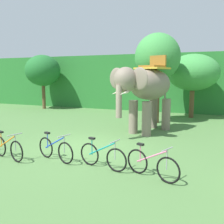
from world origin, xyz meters
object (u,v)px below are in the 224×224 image
(bike_blue, at_px, (55,149))
(bike_teal, at_px, (102,156))
(tree_left, at_px, (157,58))
(bike_orange, at_px, (8,148))
(tree_center, at_px, (193,73))
(tree_center_right, at_px, (43,71))
(elephant, at_px, (147,88))
(bike_pink, at_px, (152,164))

(bike_blue, xyz_separation_m, bike_teal, (1.73, -0.07, 0.00))
(tree_left, relative_size, bike_orange, 3.12)
(tree_left, relative_size, tree_center, 1.24)
(bike_blue, bearing_deg, tree_center_right, 128.35)
(tree_left, height_order, elephant, tree_left)
(elephant, height_order, bike_pink, elephant)
(tree_center, bearing_deg, tree_left, -123.47)
(elephant, height_order, bike_teal, elephant)
(tree_center_right, distance_m, bike_teal, 15.22)
(tree_center_right, distance_m, bike_pink, 16.41)
(bike_teal, relative_size, bike_pink, 1.04)
(tree_center, xyz_separation_m, bike_teal, (-1.69, -10.73, -2.58))
(tree_center_right, height_order, elephant, tree_center_right)
(elephant, xyz_separation_m, bike_orange, (-3.30, -5.65, -1.82))
(tree_left, relative_size, bike_pink, 3.22)
(tree_center, height_order, bike_teal, tree_center)
(tree_left, distance_m, bike_orange, 9.62)
(tree_center, bearing_deg, tree_center_right, 179.32)
(tree_center, height_order, bike_orange, tree_center)
(bike_orange, bearing_deg, tree_left, 69.26)
(elephant, distance_m, bike_teal, 5.56)
(elephant, relative_size, bike_blue, 2.56)
(tree_center, distance_m, bike_orange, 12.46)
(tree_center_right, bearing_deg, bike_orange, -58.18)
(bike_teal, bearing_deg, elephant, 89.84)
(tree_center_right, bearing_deg, elephant, -28.63)
(tree_center, bearing_deg, bike_teal, -98.97)
(bike_teal, bearing_deg, tree_center_right, 133.38)
(tree_center, relative_size, bike_orange, 2.51)
(tree_center, relative_size, bike_blue, 2.53)
(bike_orange, bearing_deg, tree_center, 65.90)
(bike_pink, bearing_deg, bike_teal, 174.03)
(tree_center_right, relative_size, bike_pink, 2.78)
(tree_left, height_order, bike_pink, tree_left)
(bike_pink, bearing_deg, bike_orange, -177.25)
(tree_center_right, xyz_separation_m, bike_pink, (11.82, -11.03, -2.79))
(bike_pink, bearing_deg, elephant, 105.80)
(bike_blue, relative_size, bike_teal, 0.98)
(tree_center, relative_size, bike_teal, 2.48)
(bike_blue, height_order, bike_pink, same)
(bike_teal, height_order, bike_pink, same)
(tree_center_right, relative_size, bike_orange, 2.69)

